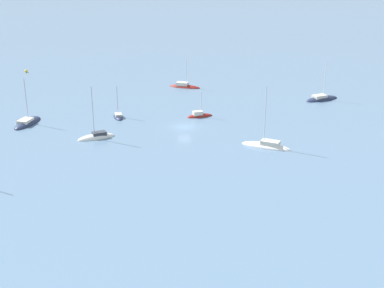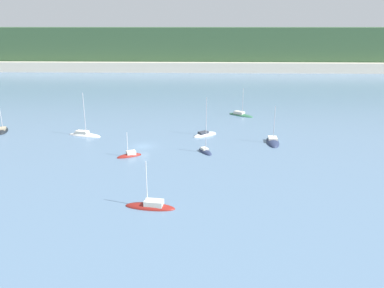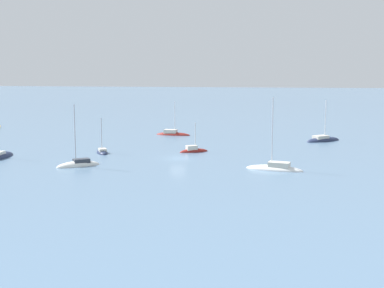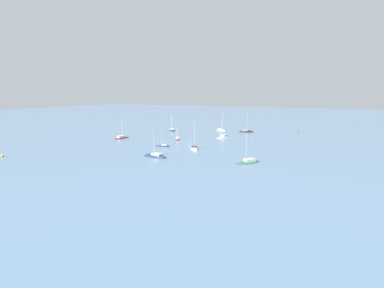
{
  "view_description": "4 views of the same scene",
  "coord_description": "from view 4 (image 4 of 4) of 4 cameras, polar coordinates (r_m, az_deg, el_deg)",
  "views": [
    {
      "loc": [
        -19.63,
        96.24,
        32.95
      ],
      "look_at": [
        -3.98,
        12.89,
        1.42
      ],
      "focal_mm": 50.0,
      "sensor_mm": 36.0,
      "label": 1
    },
    {
      "loc": [
        14.29,
        -82.36,
        27.11
      ],
      "look_at": [
        11.66,
        -6.62,
        2.81
      ],
      "focal_mm": 35.0,
      "sensor_mm": 36.0,
      "label": 2
    },
    {
      "loc": [
        -14.46,
        89.15,
        15.79
      ],
      "look_at": [
        -2.6,
        0.9,
        2.64
      ],
      "focal_mm": 50.0,
      "sensor_mm": 36.0,
      "label": 3
    },
    {
      "loc": [
        106.27,
        55.6,
        19.77
      ],
      "look_at": [
        14.48,
        8.42,
        1.92
      ],
      "focal_mm": 28.0,
      "sensor_mm": 36.0,
      "label": 4
    }
  ],
  "objects": [
    {
      "name": "sailboat_1",
      "position": [
        93.62,
        -7.01,
        -2.4
      ],
      "size": [
        3.54,
        8.64,
        10.02
      ],
      "rotation": [
        0.0,
        0.0,
        4.64
      ],
      "color": "#232D4C",
      "rests_on": "ground_plane"
    },
    {
      "name": "sailboat_6",
      "position": [
        104.73,
        0.47,
        -1.01
      ],
      "size": [
        6.85,
        5.78,
        10.64
      ],
      "rotation": [
        0.0,
        0.0,
        0.63
      ],
      "color": "white",
      "rests_on": "ground_plane"
    },
    {
      "name": "ground_plane",
      "position": [
        121.56,
        -0.41,
        0.45
      ],
      "size": [
        600.0,
        600.0,
        0.0
      ],
      "primitive_type": "plane",
      "color": "slate"
    },
    {
      "name": "sailboat_8",
      "position": [
        157.9,
        5.51,
        2.61
      ],
      "size": [
        2.51,
        5.34,
        7.04
      ],
      "rotation": [
        0.0,
        0.0,
        1.35
      ],
      "color": "white",
      "rests_on": "ground_plane"
    },
    {
      "name": "sailboat_9",
      "position": [
        153.38,
        10.24,
        2.28
      ],
      "size": [
        4.72,
        7.55,
        11.01
      ],
      "rotation": [
        0.0,
        0.0,
        1.92
      ],
      "color": "black",
      "rests_on": "ground_plane"
    },
    {
      "name": "mooring_buoy_1",
      "position": [
        110.03,
        -32.41,
        -1.88
      ],
      "size": [
        0.79,
        0.79,
        0.79
      ],
      "color": "yellow",
      "rests_on": "ground_plane"
    },
    {
      "name": "sailboat_4",
      "position": [
        133.47,
        -13.26,
        1.09
      ],
      "size": [
        8.21,
        3.38,
        8.25
      ],
      "rotation": [
        0.0,
        0.0,
        3.01
      ],
      "color": "maroon",
      "rests_on": "ground_plane"
    },
    {
      "name": "mooring_buoy_0",
      "position": [
        162.67,
        19.59,
        2.38
      ],
      "size": [
        0.64,
        0.64,
        0.64
      ],
      "color": "red",
      "rests_on": "ground_plane"
    },
    {
      "name": "sailboat_5",
      "position": [
        86.41,
        10.54,
        -3.48
      ],
      "size": [
        8.48,
        7.39,
        9.15
      ],
      "rotation": [
        0.0,
        0.0,
        5.63
      ],
      "color": "#2D6647",
      "rests_on": "ground_plane"
    },
    {
      "name": "sailboat_2",
      "position": [
        110.98,
        -5.54,
        -0.45
      ],
      "size": [
        3.95,
        5.58,
        7.0
      ],
      "rotation": [
        0.0,
        0.0,
        5.15
      ],
      "color": "#232D4C",
      "rests_on": "ground_plane"
    },
    {
      "name": "sailboat_3",
      "position": [
        132.94,
        5.99,
        1.27
      ],
      "size": [
        9.18,
        4.56,
        11.72
      ],
      "rotation": [
        0.0,
        0.0,
        6.03
      ],
      "color": "white",
      "rests_on": "ground_plane"
    },
    {
      "name": "sailboat_7",
      "position": [
        126.45,
        -2.85,
        0.87
      ],
      "size": [
        5.61,
        4.11,
        6.02
      ],
      "rotation": [
        0.0,
        0.0,
        3.64
      ],
      "color": "maroon",
      "rests_on": "ground_plane"
    },
    {
      "name": "sailboat_0",
      "position": [
        156.83,
        -3.87,
        2.58
      ],
      "size": [
        8.52,
        7.32,
        9.44
      ],
      "rotation": [
        0.0,
        0.0,
        3.78
      ],
      "color": "#232D4C",
      "rests_on": "ground_plane"
    }
  ]
}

